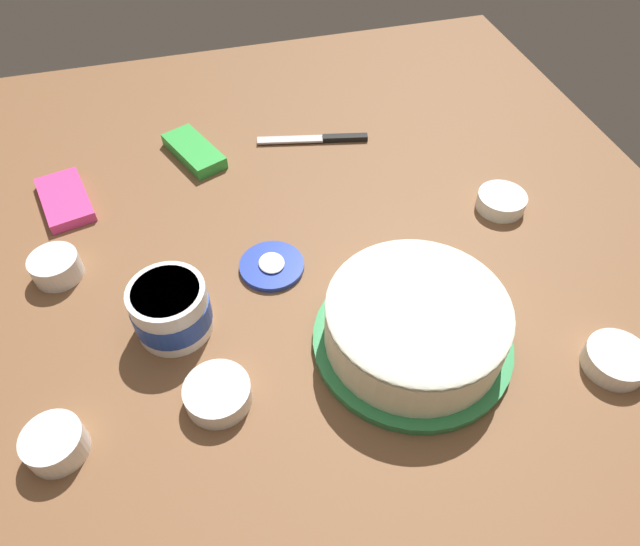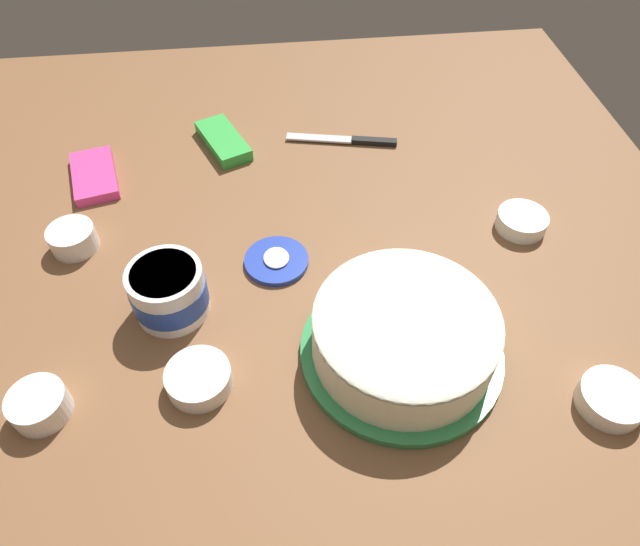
# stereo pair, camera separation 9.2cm
# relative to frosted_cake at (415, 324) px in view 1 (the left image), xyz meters

# --- Properties ---
(ground_plane) EXTENTS (1.54, 1.54, 0.00)m
(ground_plane) POSITION_rel_frosted_cake_xyz_m (0.22, 0.16, -0.05)
(ground_plane) COLOR brown
(frosted_cake) EXTENTS (0.30, 0.30, 0.10)m
(frosted_cake) POSITION_rel_frosted_cake_xyz_m (0.00, 0.00, 0.00)
(frosted_cake) COLOR #339351
(frosted_cake) RESTS_ON ground_plane
(frosting_tub) EXTENTS (0.12, 0.12, 0.09)m
(frosting_tub) POSITION_rel_frosted_cake_xyz_m (0.13, 0.35, -0.00)
(frosting_tub) COLOR white
(frosting_tub) RESTS_ON ground_plane
(frosting_tub_lid) EXTENTS (0.11, 0.11, 0.02)m
(frosting_tub_lid) POSITION_rel_frosted_cake_xyz_m (0.21, 0.17, -0.04)
(frosting_tub_lid) COLOR #233DAD
(frosting_tub_lid) RESTS_ON ground_plane
(spreading_knife) EXTENTS (0.07, 0.23, 0.01)m
(spreading_knife) POSITION_rel_frosted_cake_xyz_m (0.54, -0.01, -0.04)
(spreading_knife) COLOR silver
(spreading_knife) RESTS_ON ground_plane
(sprinkle_bowl_orange) EXTENTS (0.09, 0.09, 0.03)m
(sprinkle_bowl_orange) POSITION_rel_frosted_cake_xyz_m (0.24, -0.27, -0.03)
(sprinkle_bowl_orange) COLOR white
(sprinkle_bowl_orange) RESTS_ON ground_plane
(sprinkle_bowl_green) EXTENTS (0.09, 0.09, 0.03)m
(sprinkle_bowl_green) POSITION_rel_frosted_cake_xyz_m (-0.12, -0.27, -0.03)
(sprinkle_bowl_green) COLOR white
(sprinkle_bowl_green) RESTS_ON ground_plane
(sprinkle_bowl_blue) EXTENTS (0.08, 0.08, 0.04)m
(sprinkle_bowl_blue) POSITION_rel_frosted_cake_xyz_m (0.29, 0.53, -0.03)
(sprinkle_bowl_blue) COLOR white
(sprinkle_bowl_blue) RESTS_ON ground_plane
(sprinkle_bowl_yellow) EXTENTS (0.08, 0.08, 0.04)m
(sprinkle_bowl_yellow) POSITION_rel_frosted_cake_xyz_m (-0.04, 0.52, -0.03)
(sprinkle_bowl_yellow) COLOR white
(sprinkle_bowl_yellow) RESTS_ON ground_plane
(sprinkle_bowl_rainbow) EXTENTS (0.10, 0.10, 0.03)m
(sprinkle_bowl_rainbow) POSITION_rel_frosted_cake_xyz_m (-0.02, 0.30, -0.03)
(sprinkle_bowl_rainbow) COLOR white
(sprinkle_bowl_rainbow) RESTS_ON ground_plane
(candy_box_lower) EXTENTS (0.17, 0.11, 0.02)m
(candy_box_lower) POSITION_rel_frosted_cake_xyz_m (0.47, 0.52, -0.04)
(candy_box_lower) COLOR #E53D8E
(candy_box_lower) RESTS_ON ground_plane
(candy_box_upper) EXTENTS (0.17, 0.12, 0.03)m
(candy_box_upper) POSITION_rel_frosted_cake_xyz_m (0.56, 0.26, -0.04)
(candy_box_upper) COLOR green
(candy_box_upper) RESTS_ON ground_plane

